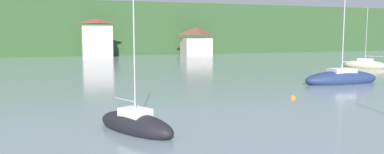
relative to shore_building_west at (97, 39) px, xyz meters
name	(u,v)px	position (x,y,z in m)	size (l,w,h in m)	color
wooded_hillside	(145,33)	(19.29, 41.70, 1.37)	(352.00, 62.76, 22.88)	#2D4C28
shore_building_west	(97,39)	(0.00, 0.00, 0.00)	(6.38, 3.32, 8.19)	beige
shore_building_westcentral	(196,42)	(22.29, 0.98, -0.78)	(6.58, 5.38, 6.54)	#BCB29E
sailboat_far_1	(341,79)	(18.97, -50.87, -3.52)	(8.39, 2.61, 11.81)	navy
sailboat_mid_4	(135,124)	(-3.90, -62.69, -3.64)	(3.96, 5.50, 8.03)	black
sailboat_far_5	(365,65)	(34.74, -37.44, -3.57)	(4.66, 6.10, 9.17)	#CCBC8E
mooring_buoy_mid	(293,98)	(9.28, -56.85, -3.98)	(0.45, 0.45, 0.45)	orange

